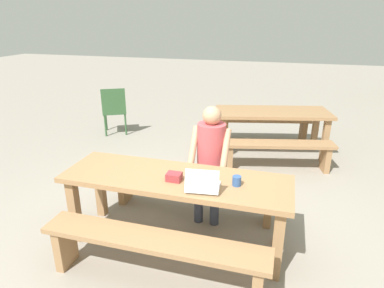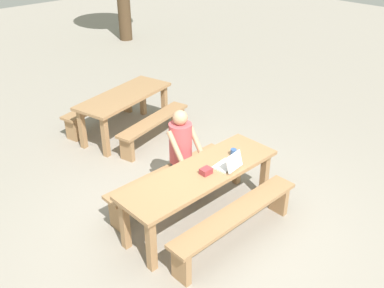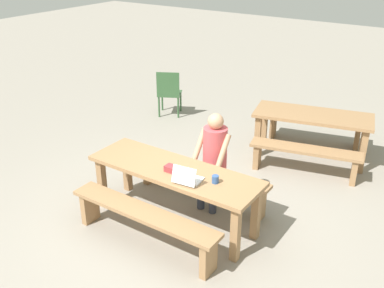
{
  "view_description": "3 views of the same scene",
  "coord_description": "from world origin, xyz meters",
  "views": [
    {
      "loc": [
        0.93,
        -2.69,
        2.16
      ],
      "look_at": [
        0.09,
        0.25,
        0.99
      ],
      "focal_mm": 31.15,
      "sensor_mm": 36.0,
      "label": 1
    },
    {
      "loc": [
        -3.09,
        -3.1,
        3.56
      ],
      "look_at": [
        0.09,
        0.25,
        0.99
      ],
      "focal_mm": 39.78,
      "sensor_mm": 36.0,
      "label": 2
    },
    {
      "loc": [
        2.8,
        -3.76,
        3.27
      ],
      "look_at": [
        0.09,
        0.25,
        0.99
      ],
      "focal_mm": 41.62,
      "sensor_mm": 36.0,
      "label": 3
    }
  ],
  "objects": [
    {
      "name": "bench_mid_north",
      "position": [
        0.61,
        3.26,
        0.33
      ],
      "size": [
        1.64,
        0.67,
        0.44
      ],
      "rotation": [
        0.0,
        0.0,
        0.23
      ],
      "color": "#9E754C",
      "rests_on": "ground"
    },
    {
      "name": "bench_far",
      "position": [
        0.0,
        0.6,
        0.36
      ],
      "size": [
        1.94,
        0.3,
        0.47
      ],
      "color": "#9E754C",
      "rests_on": "ground"
    },
    {
      "name": "bench_mid_south",
      "position": [
        0.9,
        2.04,
        0.33
      ],
      "size": [
        1.64,
        0.67,
        0.44
      ],
      "rotation": [
        0.0,
        0.0,
        0.23
      ],
      "color": "#9E754C",
      "rests_on": "ground"
    },
    {
      "name": "ground_plane",
      "position": [
        0.0,
        0.0,
        0.0
      ],
      "size": [
        30.0,
        30.0,
        0.0
      ],
      "primitive_type": "plane",
      "color": "gray"
    },
    {
      "name": "picnic_table_front",
      "position": [
        0.0,
        0.0,
        0.63
      ],
      "size": [
        2.18,
        0.69,
        0.74
      ],
      "color": "#9E754C",
      "rests_on": "ground"
    },
    {
      "name": "coffee_mug",
      "position": [
        0.59,
        -0.01,
        0.79
      ],
      "size": [
        0.08,
        0.08,
        0.09
      ],
      "color": "#335693",
      "rests_on": "picnic_table_front"
    },
    {
      "name": "laptop",
      "position": [
        0.31,
        -0.18,
        0.79
      ],
      "size": [
        0.32,
        0.3,
        0.22
      ],
      "rotation": [
        0.0,
        0.0,
        3.26
      ],
      "color": "white",
      "rests_on": "picnic_table_front"
    },
    {
      "name": "person_seated",
      "position": [
        0.21,
        0.56,
        0.76
      ],
      "size": [
        0.42,
        0.41,
        1.29
      ],
      "color": "#333847",
      "rests_on": "ground"
    },
    {
      "name": "picnic_table_mid",
      "position": [
        0.76,
        2.65,
        0.62
      ],
      "size": [
        1.92,
        1.12,
        0.75
      ],
      "rotation": [
        0.0,
        0.0,
        0.23
      ],
      "color": "#9E754C",
      "rests_on": "ground"
    },
    {
      "name": "bench_near",
      "position": [
        0.0,
        -0.6,
        0.36
      ],
      "size": [
        1.94,
        0.3,
        0.47
      ],
      "color": "#9E754C",
      "rests_on": "ground"
    },
    {
      "name": "small_pouch",
      "position": [
        0.01,
        -0.08,
        0.78
      ],
      "size": [
        0.14,
        0.11,
        0.07
      ],
      "color": "#993338",
      "rests_on": "picnic_table_front"
    }
  ]
}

